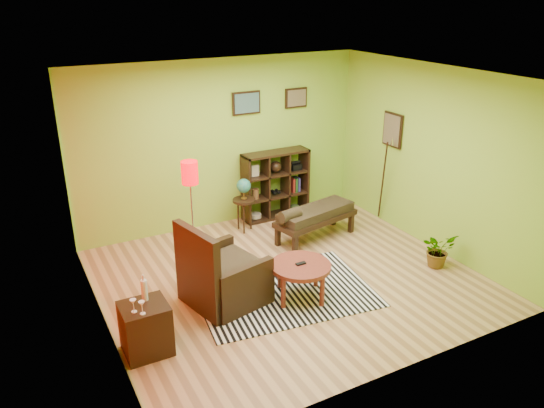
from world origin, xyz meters
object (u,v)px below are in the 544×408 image
floor_lamp (190,182)px  potted_plant (438,253)px  armchair (221,278)px  cube_shelf (276,185)px  side_cabinet (146,328)px  globe_table (244,192)px  coffee_table (301,269)px  bench (314,215)px

floor_lamp → potted_plant: size_ratio=3.03×
armchair → cube_shelf: 2.92m
floor_lamp → cube_shelf: bearing=27.8°
armchair → potted_plant: armchair is taller
floor_lamp → side_cabinet: bearing=-125.2°
armchair → floor_lamp: size_ratio=0.71×
armchair → globe_table: (1.20, 1.85, 0.36)m
coffee_table → bench: bearing=52.1°
cube_shelf → bench: bearing=-86.0°
side_cabinet → bench: size_ratio=0.61×
side_cabinet → globe_table: bearing=45.8°
side_cabinet → potted_plant: size_ratio=1.75×
armchair → globe_table: 2.24m
globe_table → floor_lamp: bearing=-148.0°
cube_shelf → bench: 1.14m
bench → side_cabinet: bearing=-153.7°
floor_lamp → potted_plant: floor_lamp is taller
globe_table → bench: size_ratio=0.61×
side_cabinet → coffee_table: bearing=4.8°
floor_lamp → globe_table: floor_lamp is taller
coffee_table → bench: bench is taller
coffee_table → potted_plant: (2.21, -0.21, -0.21)m
floor_lamp → globe_table: bearing=32.0°
cube_shelf → coffee_table: bearing=-111.8°
bench → globe_table: bearing=135.3°
globe_table → bench: globe_table is taller
coffee_table → floor_lamp: (-0.91, 1.52, 0.87)m
globe_table → cube_shelf: cube_shelf is taller
coffee_table → potted_plant: 2.23m
side_cabinet → potted_plant: bearing=-0.5°
armchair → bench: 2.29m
potted_plant → coffee_table: bearing=174.5°
floor_lamp → potted_plant: 3.73m
floor_lamp → coffee_table: bearing=-59.1°
armchair → floor_lamp: floor_lamp is taller
bench → potted_plant: (1.12, -1.62, -0.22)m
potted_plant → bench: bearing=124.7°
bench → potted_plant: 1.98m
globe_table → bench: 1.22m
side_cabinet → potted_plant: (4.31, -0.04, -0.10)m
side_cabinet → globe_table: (2.35, 2.41, 0.39)m
cube_shelf → floor_lamp: bearing=-152.2°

